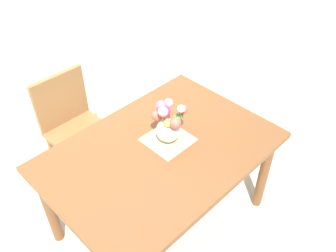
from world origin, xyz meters
TOP-DOWN VIEW (x-y plane):
  - ground_plane at (0.00, 0.00)m, footprint 12.00×12.00m
  - dining_table at (0.00, 0.00)m, footprint 1.41×0.99m
  - chair_far at (-0.13, 0.83)m, footprint 0.42×0.42m
  - placemat at (0.09, 0.02)m, footprint 0.27×0.27m
  - flower_vase at (0.09, 0.03)m, footprint 0.21×0.21m

SIDE VIEW (x-z plane):
  - ground_plane at x=0.00m, z-range 0.00..0.00m
  - chair_far at x=-0.13m, z-range 0.07..0.97m
  - dining_table at x=0.00m, z-range 0.27..1.01m
  - placemat at x=0.09m, z-range 0.73..0.74m
  - flower_vase at x=0.09m, z-range 0.73..1.00m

